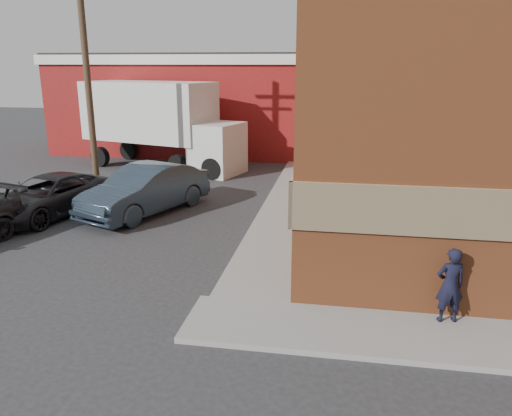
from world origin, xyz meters
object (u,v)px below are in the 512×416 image
at_px(warehouse, 202,102).
at_px(box_truck, 163,119).
at_px(man, 450,285).
at_px(utility_pole, 87,72).
at_px(suv_a, 49,196).
at_px(sedan, 146,190).

distance_m(warehouse, box_truck, 6.26).
relative_size(warehouse, box_truck, 1.83).
relative_size(warehouse, man, 10.57).
bearing_deg(utility_pole, suv_a, -88.49).
relative_size(utility_pole, box_truck, 1.01).
bearing_deg(sedan, box_truck, 126.98).
relative_size(utility_pole, man, 5.84).
height_order(utility_pole, box_truck, utility_pole).
distance_m(utility_pole, box_truck, 5.44).
height_order(utility_pole, man, utility_pole).
distance_m(man, sedan, 10.95).
distance_m(man, box_truck, 17.82).
bearing_deg(suv_a, sedan, 28.84).
xyz_separation_m(suv_a, box_truck, (1.14, 8.38, 1.74)).
bearing_deg(sedan, suv_a, -143.96).
bearing_deg(box_truck, warehouse, 104.32).
bearing_deg(sedan, warehouse, 119.22).
bearing_deg(box_truck, suv_a, -81.02).
bearing_deg(man, warehouse, -74.83).
distance_m(utility_pole, man, 15.74).
bearing_deg(suv_a, warehouse, 99.18).
xyz_separation_m(utility_pole, man, (12.14, -9.25, -3.85)).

